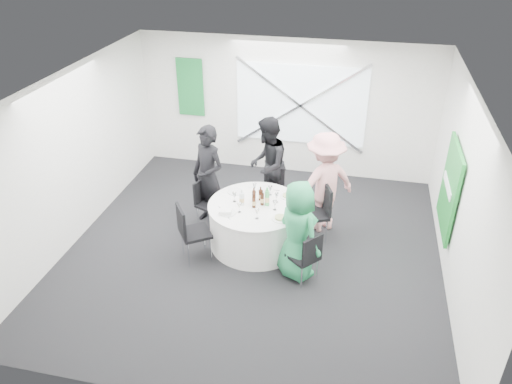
% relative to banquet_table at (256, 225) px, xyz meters
% --- Properties ---
extents(floor, '(6.00, 6.00, 0.00)m').
position_rel_banquet_table_xyz_m(floor, '(0.00, -0.20, -0.38)').
color(floor, black).
rests_on(floor, ground).
extents(ceiling, '(6.00, 6.00, 0.00)m').
position_rel_banquet_table_xyz_m(ceiling, '(0.00, -0.20, 2.42)').
color(ceiling, white).
rests_on(ceiling, wall_back).
extents(wall_back, '(6.00, 0.00, 6.00)m').
position_rel_banquet_table_xyz_m(wall_back, '(0.00, 2.80, 1.02)').
color(wall_back, white).
rests_on(wall_back, floor).
extents(wall_front, '(6.00, 0.00, 6.00)m').
position_rel_banquet_table_xyz_m(wall_front, '(0.00, -3.20, 1.02)').
color(wall_front, white).
rests_on(wall_front, floor).
extents(wall_left, '(0.00, 6.00, 6.00)m').
position_rel_banquet_table_xyz_m(wall_left, '(-3.00, -0.20, 1.02)').
color(wall_left, white).
rests_on(wall_left, floor).
extents(wall_right, '(0.00, 6.00, 6.00)m').
position_rel_banquet_table_xyz_m(wall_right, '(3.00, -0.20, 1.02)').
color(wall_right, white).
rests_on(wall_right, floor).
extents(window_panel, '(2.60, 0.03, 1.60)m').
position_rel_banquet_table_xyz_m(window_panel, '(0.30, 2.76, 1.12)').
color(window_panel, silver).
rests_on(window_panel, wall_back).
extents(window_brace_a, '(2.63, 0.05, 1.84)m').
position_rel_banquet_table_xyz_m(window_brace_a, '(0.30, 2.72, 1.12)').
color(window_brace_a, silver).
rests_on(window_brace_a, window_panel).
extents(window_brace_b, '(2.63, 0.05, 1.84)m').
position_rel_banquet_table_xyz_m(window_brace_b, '(0.30, 2.72, 1.12)').
color(window_brace_b, silver).
rests_on(window_brace_b, window_panel).
extents(green_banner, '(0.55, 0.04, 1.20)m').
position_rel_banquet_table_xyz_m(green_banner, '(-2.00, 2.75, 1.32)').
color(green_banner, '#167032').
rests_on(green_banner, wall_back).
extents(green_sign, '(0.05, 1.20, 1.40)m').
position_rel_banquet_table_xyz_m(green_sign, '(2.94, 0.40, 0.82)').
color(green_sign, '#177E28').
rests_on(green_sign, wall_right).
extents(banquet_table, '(1.56, 1.56, 0.76)m').
position_rel_banquet_table_xyz_m(banquet_table, '(0.00, 0.00, 0.00)').
color(banquet_table, white).
rests_on(banquet_table, floor).
extents(chair_back, '(0.43, 0.44, 0.88)m').
position_rel_banquet_table_xyz_m(chair_back, '(0.08, 1.03, 0.13)').
color(chair_back, black).
rests_on(chair_back, floor).
extents(chair_back_left, '(0.50, 0.50, 0.84)m').
position_rel_banquet_table_xyz_m(chair_back_left, '(-0.99, 0.42, 0.11)').
color(chair_back_left, black).
rests_on(chair_back_left, floor).
extents(chair_back_right, '(0.59, 0.59, 1.00)m').
position_rel_banquet_table_xyz_m(chair_back_right, '(0.99, 0.40, 0.21)').
color(chair_back_right, black).
rests_on(chair_back_right, floor).
extents(chair_front_right, '(0.56, 0.55, 0.87)m').
position_rel_banquet_table_xyz_m(chair_front_right, '(0.94, -0.80, 0.12)').
color(chair_front_right, black).
rests_on(chair_front_right, floor).
extents(chair_front_left, '(0.62, 0.62, 0.98)m').
position_rel_banquet_table_xyz_m(chair_front_left, '(-0.92, -0.64, 0.20)').
color(chair_front_left, black).
rests_on(chair_front_left, floor).
extents(person_man_back_left, '(0.79, 0.70, 1.82)m').
position_rel_banquet_table_xyz_m(person_man_back_left, '(-0.95, 0.51, 0.53)').
color(person_man_back_left, black).
rests_on(person_man_back_left, floor).
extents(person_man_back, '(0.51, 0.89, 1.78)m').
position_rel_banquet_table_xyz_m(person_man_back, '(-0.05, 1.19, 0.51)').
color(person_man_back, black).
rests_on(person_man_back, floor).
extents(person_woman_pink, '(1.25, 1.12, 1.79)m').
position_rel_banquet_table_xyz_m(person_woman_pink, '(1.01, 0.74, 0.52)').
color(person_woman_pink, pink).
rests_on(person_woman_pink, floor).
extents(person_woman_green, '(0.93, 0.89, 1.60)m').
position_rel_banquet_table_xyz_m(person_woman_green, '(0.78, -0.65, 0.42)').
color(person_woman_green, '#268D54').
rests_on(person_woman_green, floor).
extents(plate_back, '(0.28, 0.28, 0.01)m').
position_rel_banquet_table_xyz_m(plate_back, '(0.05, 0.51, 0.39)').
color(plate_back, white).
rests_on(plate_back, banquet_table).
extents(plate_back_left, '(0.27, 0.27, 0.01)m').
position_rel_banquet_table_xyz_m(plate_back_left, '(-0.43, 0.33, 0.39)').
color(plate_back_left, white).
rests_on(plate_back_left, banquet_table).
extents(plate_back_right, '(0.25, 0.25, 0.04)m').
position_rel_banquet_table_xyz_m(plate_back_right, '(0.45, 0.37, 0.40)').
color(plate_back_right, white).
rests_on(plate_back_right, banquet_table).
extents(plate_front_right, '(0.27, 0.27, 0.04)m').
position_rel_banquet_table_xyz_m(plate_front_right, '(0.46, -0.32, 0.40)').
color(plate_front_right, white).
rests_on(plate_front_right, banquet_table).
extents(plate_front_left, '(0.26, 0.26, 0.01)m').
position_rel_banquet_table_xyz_m(plate_front_left, '(-0.38, -0.33, 0.39)').
color(plate_front_left, white).
rests_on(plate_front_left, banquet_table).
extents(napkin, '(0.21, 0.16, 0.05)m').
position_rel_banquet_table_xyz_m(napkin, '(-0.41, -0.37, 0.42)').
color(napkin, white).
rests_on(napkin, plate_front_left).
extents(beer_bottle_a, '(0.06, 0.06, 0.26)m').
position_rel_banquet_table_xyz_m(beer_bottle_a, '(-0.06, 0.10, 0.48)').
color(beer_bottle_a, '#3A180A').
rests_on(beer_bottle_a, banquet_table).
extents(beer_bottle_b, '(0.06, 0.06, 0.24)m').
position_rel_banquet_table_xyz_m(beer_bottle_b, '(0.04, 0.17, 0.47)').
color(beer_bottle_b, '#3A180A').
rests_on(beer_bottle_b, banquet_table).
extents(beer_bottle_c, '(0.06, 0.06, 0.27)m').
position_rel_banquet_table_xyz_m(beer_bottle_c, '(0.10, 0.03, 0.48)').
color(beer_bottle_c, '#3A180A').
rests_on(beer_bottle_c, banquet_table).
extents(beer_bottle_d, '(0.06, 0.06, 0.26)m').
position_rel_banquet_table_xyz_m(beer_bottle_d, '(-0.02, -0.08, 0.48)').
color(beer_bottle_d, '#3A180A').
rests_on(beer_bottle_d, banquet_table).
extents(green_water_bottle, '(0.08, 0.08, 0.32)m').
position_rel_banquet_table_xyz_m(green_water_bottle, '(0.17, 0.04, 0.51)').
color(green_water_bottle, green).
rests_on(green_water_bottle, banquet_table).
extents(clear_water_bottle, '(0.08, 0.08, 0.27)m').
position_rel_banquet_table_xyz_m(clear_water_bottle, '(-0.23, -0.03, 0.48)').
color(clear_water_bottle, silver).
rests_on(clear_water_bottle, banquet_table).
extents(wine_glass_a, '(0.07, 0.07, 0.17)m').
position_rel_banquet_table_xyz_m(wine_glass_a, '(0.32, -0.08, 0.50)').
color(wine_glass_a, white).
rests_on(wine_glass_a, banquet_table).
extents(wine_glass_b, '(0.07, 0.07, 0.17)m').
position_rel_banquet_table_xyz_m(wine_glass_b, '(-0.36, 0.03, 0.50)').
color(wine_glass_b, white).
rests_on(wine_glass_b, banquet_table).
extents(wine_glass_c, '(0.07, 0.07, 0.17)m').
position_rel_banquet_table_xyz_m(wine_glass_c, '(0.30, 0.16, 0.50)').
color(wine_glass_c, white).
rests_on(wine_glass_c, banquet_table).
extents(wine_glass_d, '(0.07, 0.07, 0.17)m').
position_rel_banquet_table_xyz_m(wine_glass_d, '(0.10, -0.39, 0.50)').
color(wine_glass_d, white).
rests_on(wine_glass_d, banquet_table).
extents(wine_glass_e, '(0.07, 0.07, 0.17)m').
position_rel_banquet_table_xyz_m(wine_glass_e, '(-0.21, -0.27, 0.50)').
color(wine_glass_e, white).
rests_on(wine_glass_e, banquet_table).
extents(wine_glass_f, '(0.07, 0.07, 0.17)m').
position_rel_banquet_table_xyz_m(wine_glass_f, '(0.16, 0.36, 0.50)').
color(wine_glass_f, white).
rests_on(wine_glass_f, banquet_table).
extents(wine_glass_g, '(0.07, 0.07, 0.17)m').
position_rel_banquet_table_xyz_m(wine_glass_g, '(-0.11, 0.39, 0.50)').
color(wine_glass_g, white).
rests_on(wine_glass_g, banquet_table).
extents(fork_a, '(0.11, 0.12, 0.01)m').
position_rel_banquet_table_xyz_m(fork_a, '(-0.52, -0.24, 0.38)').
color(fork_a, silver).
rests_on(fork_a, banquet_table).
extents(knife_a, '(0.10, 0.13, 0.01)m').
position_rel_banquet_table_xyz_m(knife_a, '(-0.33, -0.47, 0.38)').
color(knife_a, silver).
rests_on(knife_a, banquet_table).
extents(fork_b, '(0.15, 0.03, 0.01)m').
position_rel_banquet_table_xyz_m(fork_b, '(0.22, 0.53, 0.38)').
color(fork_b, silver).
rests_on(fork_b, banquet_table).
extents(knife_b, '(0.15, 0.02, 0.01)m').
position_rel_banquet_table_xyz_m(knife_b, '(-0.19, 0.54, 0.38)').
color(knife_b, silver).
rests_on(knife_b, banquet_table).
extents(fork_c, '(0.09, 0.14, 0.01)m').
position_rel_banquet_table_xyz_m(fork_c, '(0.56, 0.12, 0.38)').
color(fork_c, silver).
rests_on(fork_c, banquet_table).
extents(knife_c, '(0.09, 0.14, 0.01)m').
position_rel_banquet_table_xyz_m(knife_c, '(0.40, 0.41, 0.38)').
color(knife_c, silver).
rests_on(knife_c, banquet_table).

